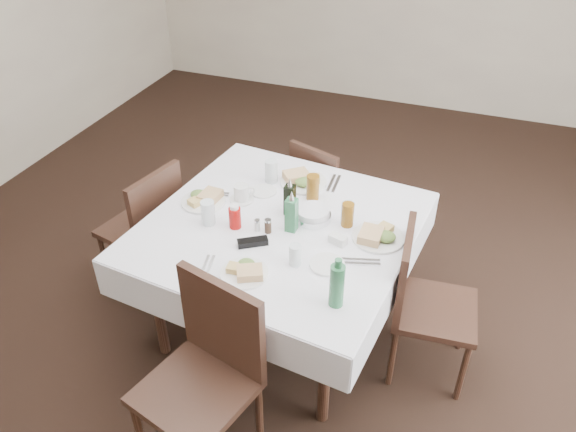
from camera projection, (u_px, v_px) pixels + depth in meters
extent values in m
plane|color=black|center=(311.00, 321.00, 3.51)|extent=(7.00, 7.00, 0.00)
cylinder|color=black|center=(157.00, 306.00, 3.11)|extent=(0.06, 0.06, 0.72)
cylinder|color=black|center=(249.00, 213.00, 3.84)|extent=(0.06, 0.06, 0.72)
cylinder|color=black|center=(325.00, 372.00, 2.73)|extent=(0.06, 0.06, 0.72)
cylinder|color=black|center=(390.00, 255.00, 3.47)|extent=(0.06, 0.06, 0.72)
cube|color=black|center=(280.00, 228.00, 3.07)|extent=(1.40, 1.40, 0.03)
cube|color=white|center=(280.00, 225.00, 3.06)|extent=(1.54, 1.54, 0.01)
cube|color=white|center=(330.00, 182.00, 3.63)|extent=(1.38, 0.17, 0.22)
cube|color=white|center=(211.00, 322.00, 2.62)|extent=(1.38, 0.17, 0.22)
cube|color=white|center=(401.00, 278.00, 2.87)|extent=(0.17, 1.38, 0.22)
cube|color=white|center=(178.00, 209.00, 3.38)|extent=(0.17, 1.38, 0.22)
cube|color=black|center=(328.00, 193.00, 3.98)|extent=(0.50, 0.50, 0.04)
cube|color=black|center=(313.00, 177.00, 3.75)|extent=(0.38, 0.17, 0.42)
cylinder|color=black|center=(359.00, 214.00, 4.11)|extent=(0.03, 0.03, 0.40)
cylinder|color=black|center=(331.00, 235.00, 3.90)|extent=(0.03, 0.03, 0.40)
cylinder|color=black|center=(323.00, 198.00, 4.29)|extent=(0.03, 0.03, 0.40)
cylinder|color=black|center=(294.00, 217.00, 4.08)|extent=(0.03, 0.03, 0.40)
cube|color=black|center=(195.00, 392.00, 2.51)|extent=(0.56, 0.56, 0.04)
cube|color=black|center=(222.00, 324.00, 2.50)|extent=(0.45, 0.16, 0.50)
cylinder|color=black|center=(139.00, 432.00, 2.61)|extent=(0.04, 0.04, 0.47)
cylinder|color=black|center=(198.00, 376.00, 2.87)|extent=(0.04, 0.04, 0.47)
cylinder|color=black|center=(259.00, 415.00, 2.68)|extent=(0.04, 0.04, 0.47)
cube|color=black|center=(436.00, 310.00, 2.98)|extent=(0.46, 0.46, 0.04)
cube|color=black|center=(404.00, 271.00, 2.88)|extent=(0.08, 0.43, 0.46)
cylinder|color=black|center=(463.00, 371.00, 2.92)|extent=(0.03, 0.03, 0.43)
cylinder|color=black|center=(392.00, 356.00, 3.00)|extent=(0.03, 0.03, 0.43)
cylinder|color=black|center=(464.00, 321.00, 3.21)|extent=(0.03, 0.03, 0.43)
cylinder|color=black|center=(400.00, 309.00, 3.28)|extent=(0.03, 0.03, 0.43)
cube|color=black|center=(140.00, 228.00, 3.58)|extent=(0.50, 0.50, 0.04)
cube|color=black|center=(157.00, 208.00, 3.36)|extent=(0.13, 0.42, 0.46)
cylinder|color=black|center=(145.00, 232.00, 3.91)|extent=(0.03, 0.03, 0.43)
cylinder|color=black|center=(184.00, 249.00, 3.75)|extent=(0.03, 0.03, 0.43)
cylinder|color=black|center=(105.00, 260.00, 3.66)|extent=(0.03, 0.03, 0.43)
cylinder|color=black|center=(145.00, 280.00, 3.50)|extent=(0.03, 0.03, 0.43)
cylinder|color=white|center=(303.00, 182.00, 3.39)|extent=(0.28, 0.28, 0.01)
cube|color=tan|center=(296.00, 176.00, 3.39)|extent=(0.19, 0.18, 0.05)
cube|color=#D8B055|center=(312.00, 178.00, 3.38)|extent=(0.11, 0.10, 0.04)
ellipsoid|color=#3F6922|center=(304.00, 182.00, 3.34)|extent=(0.10, 0.09, 0.05)
cylinder|color=white|center=(244.00, 273.00, 2.71)|extent=(0.24, 0.24, 0.01)
cube|color=tan|center=(250.00, 273.00, 2.68)|extent=(0.15, 0.14, 0.04)
cube|color=#D8B055|center=(235.00, 268.00, 2.71)|extent=(0.09, 0.07, 0.03)
ellipsoid|color=#3F6922|center=(246.00, 264.00, 2.73)|extent=(0.09, 0.08, 0.04)
cylinder|color=white|center=(378.00, 237.00, 2.94)|extent=(0.28, 0.28, 0.01)
cube|color=tan|center=(371.00, 235.00, 2.91)|extent=(0.11, 0.14, 0.05)
cube|color=#D8B055|center=(384.00, 229.00, 2.96)|extent=(0.10, 0.11, 0.04)
ellipsoid|color=#3F6922|center=(386.00, 236.00, 2.90)|extent=(0.10, 0.09, 0.05)
cylinder|color=white|center=(203.00, 201.00, 3.22)|extent=(0.26, 0.26, 0.01)
cube|color=tan|center=(210.00, 196.00, 3.22)|extent=(0.11, 0.14, 0.04)
cube|color=#D8B055|center=(196.00, 201.00, 3.18)|extent=(0.10, 0.11, 0.03)
ellipsoid|color=#3F6922|center=(198.00, 194.00, 3.23)|extent=(0.09, 0.09, 0.04)
cylinder|color=white|center=(263.00, 191.00, 3.31)|extent=(0.15, 0.15, 0.01)
cylinder|color=white|center=(327.00, 264.00, 2.77)|extent=(0.18, 0.18, 0.01)
cylinder|color=silver|center=(271.00, 171.00, 3.37)|extent=(0.08, 0.08, 0.14)
cylinder|color=silver|center=(295.00, 255.00, 2.75)|extent=(0.06, 0.06, 0.11)
cylinder|color=silver|center=(348.00, 214.00, 3.02)|extent=(0.07, 0.07, 0.13)
cylinder|color=silver|center=(208.00, 213.00, 3.02)|extent=(0.07, 0.07, 0.14)
cylinder|color=brown|center=(313.00, 187.00, 3.22)|extent=(0.07, 0.07, 0.15)
cylinder|color=brown|center=(348.00, 215.00, 3.01)|extent=(0.07, 0.07, 0.14)
cylinder|color=silver|center=(313.00, 217.00, 3.08)|extent=(0.20, 0.20, 0.04)
cylinder|color=white|center=(313.00, 212.00, 3.06)|extent=(0.18, 0.18, 0.04)
cube|color=black|center=(290.00, 200.00, 3.09)|extent=(0.05, 0.05, 0.18)
cone|color=silver|center=(290.00, 182.00, 3.02)|extent=(0.03, 0.03, 0.05)
cube|color=#2A6D42|center=(292.00, 215.00, 2.96)|extent=(0.06, 0.06, 0.19)
cone|color=silver|center=(292.00, 196.00, 2.89)|extent=(0.03, 0.03, 0.05)
cylinder|color=#B20C0A|center=(235.00, 218.00, 3.00)|extent=(0.07, 0.07, 0.12)
cylinder|color=white|center=(234.00, 207.00, 2.96)|extent=(0.05, 0.05, 0.02)
cylinder|color=white|center=(257.00, 226.00, 2.99)|extent=(0.03, 0.03, 0.06)
cylinder|color=silver|center=(257.00, 221.00, 2.97)|extent=(0.03, 0.03, 0.01)
cylinder|color=#3E2A1E|center=(268.00, 227.00, 2.97)|extent=(0.04, 0.04, 0.07)
cylinder|color=silver|center=(268.00, 221.00, 2.95)|extent=(0.04, 0.04, 0.01)
cylinder|color=white|center=(242.00, 200.00, 3.24)|extent=(0.14, 0.14, 0.01)
cylinder|color=white|center=(241.00, 192.00, 3.21)|extent=(0.09, 0.09, 0.09)
cylinder|color=black|center=(241.00, 188.00, 3.19)|extent=(0.07, 0.07, 0.01)
torus|color=white|center=(250.00, 191.00, 3.22)|extent=(0.06, 0.05, 0.06)
cube|color=black|center=(253.00, 242.00, 2.89)|extent=(0.16, 0.13, 0.03)
cylinder|color=#2A6D42|center=(337.00, 286.00, 2.49)|extent=(0.07, 0.07, 0.22)
cylinder|color=#2A6D42|center=(338.00, 263.00, 2.41)|extent=(0.03, 0.03, 0.04)
cube|color=white|center=(338.00, 239.00, 2.90)|extent=(0.10, 0.08, 0.05)
cube|color=pink|center=(338.00, 238.00, 2.90)|extent=(0.08, 0.06, 0.02)
cube|color=silver|center=(331.00, 183.00, 3.39)|extent=(0.03, 0.20, 0.01)
cube|color=silver|center=(336.00, 184.00, 3.38)|extent=(0.03, 0.20, 0.01)
cube|color=silver|center=(210.00, 267.00, 2.76)|extent=(0.05, 0.17, 0.01)
cube|color=silver|center=(205.00, 266.00, 2.76)|extent=(0.05, 0.17, 0.01)
cube|color=silver|center=(360.00, 264.00, 2.77)|extent=(0.20, 0.07, 0.01)
cube|color=silver|center=(360.00, 260.00, 2.80)|extent=(0.20, 0.07, 0.01)
cube|color=silver|center=(215.00, 193.00, 3.30)|extent=(0.17, 0.06, 0.01)
cube|color=silver|center=(214.00, 195.00, 3.28)|extent=(0.17, 0.06, 0.01)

